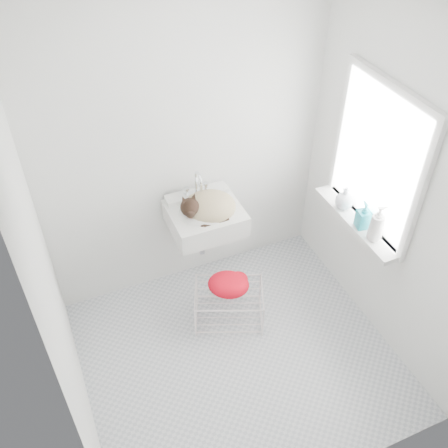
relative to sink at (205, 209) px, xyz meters
name	(u,v)px	position (x,y,z in m)	size (l,w,h in m)	color
floor	(238,357)	(-0.05, -0.74, -0.85)	(2.20, 2.00, 0.02)	silver
ceiling	(249,13)	(-0.05, -0.74, 1.65)	(2.20, 2.00, 0.02)	white
back_wall	(184,147)	(-0.05, 0.26, 0.40)	(2.20, 0.02, 2.50)	white
right_wall	(396,188)	(1.05, -0.74, 0.40)	(0.02, 2.00, 2.50)	white
left_wall	(51,288)	(-1.15, -0.74, 0.40)	(0.02, 2.00, 2.50)	white
window_glass	(379,159)	(1.04, -0.54, 0.50)	(0.01, 0.80, 1.00)	white
window_frame	(377,160)	(1.02, -0.54, 0.50)	(0.04, 0.90, 1.10)	white
windowsill	(356,222)	(0.96, -0.54, -0.02)	(0.16, 0.88, 0.04)	white
sink	(205,209)	(0.00, 0.00, 0.00)	(0.53, 0.47, 0.21)	silver
faucet	(196,181)	(0.00, 0.18, 0.14)	(0.19, 0.14, 0.19)	silver
cat	(207,206)	(0.01, -0.02, 0.04)	(0.46, 0.41, 0.26)	tan
wire_rack	(229,305)	(0.04, -0.37, -0.70)	(0.51, 0.36, 0.31)	silver
towel	(228,288)	(0.04, -0.36, -0.51)	(0.32, 0.22, 0.13)	red
bottle_a	(373,239)	(0.95, -0.76, 0.00)	(0.09, 0.09, 0.24)	white
bottle_b	(361,226)	(0.95, -0.62, 0.00)	(0.09, 0.09, 0.20)	teal
bottle_c	(343,207)	(0.95, -0.38, 0.00)	(0.14, 0.14, 0.18)	white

